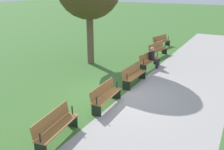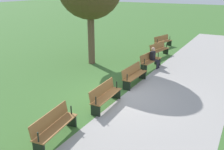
{
  "view_description": "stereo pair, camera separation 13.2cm",
  "coord_description": "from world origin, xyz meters",
  "px_view_note": "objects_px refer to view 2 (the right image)",
  "views": [
    {
      "loc": [
        9.32,
        4.41,
        4.51
      ],
      "look_at": [
        0.0,
        -0.53,
        0.8
      ],
      "focal_mm": 40.97,
      "sensor_mm": 36.0,
      "label": 1
    },
    {
      "loc": [
        9.26,
        4.53,
        4.51
      ],
      "look_at": [
        0.0,
        -0.53,
        0.8
      ],
      "focal_mm": 40.97,
      "sensor_mm": 36.0,
      "label": 2
    }
  ],
  "objects_px": {
    "bench_3": "(134,74)",
    "bench_0": "(163,41)",
    "bench_2": "(150,60)",
    "bench_4": "(105,95)",
    "person_seated": "(154,57)",
    "bench_1": "(159,49)",
    "bench_5": "(54,125)"
  },
  "relations": [
    {
      "from": "bench_1",
      "to": "bench_2",
      "type": "relative_size",
      "value": 1.01
    },
    {
      "from": "bench_1",
      "to": "bench_2",
      "type": "height_order",
      "value": "same"
    },
    {
      "from": "person_seated",
      "to": "bench_1",
      "type": "bearing_deg",
      "value": -160.94
    },
    {
      "from": "bench_2",
      "to": "bench_4",
      "type": "bearing_deg",
      "value": 8.53
    },
    {
      "from": "bench_1",
      "to": "bench_5",
      "type": "relative_size",
      "value": 1.01
    },
    {
      "from": "bench_1",
      "to": "bench_0",
      "type": "bearing_deg",
      "value": -156.57
    },
    {
      "from": "bench_1",
      "to": "bench_3",
      "type": "bearing_deg",
      "value": 17.05
    },
    {
      "from": "bench_1",
      "to": "bench_3",
      "type": "relative_size",
      "value": 1.02
    },
    {
      "from": "bench_2",
      "to": "bench_5",
      "type": "height_order",
      "value": "same"
    },
    {
      "from": "bench_5",
      "to": "bench_4",
      "type": "bearing_deg",
      "value": 169.34
    },
    {
      "from": "bench_2",
      "to": "person_seated",
      "type": "xyz_separation_m",
      "value": [
        -0.18,
        0.16,
        0.16
      ]
    },
    {
      "from": "bench_1",
      "to": "bench_4",
      "type": "xyz_separation_m",
      "value": [
        8.2,
        0.61,
        0.0
      ]
    },
    {
      "from": "bench_0",
      "to": "bench_5",
      "type": "bearing_deg",
      "value": 19.19
    },
    {
      "from": "bench_2",
      "to": "person_seated",
      "type": "distance_m",
      "value": 0.29
    },
    {
      "from": "bench_2",
      "to": "bench_3",
      "type": "relative_size",
      "value": 1.01
    },
    {
      "from": "person_seated",
      "to": "bench_5",
      "type": "bearing_deg",
      "value": 5.28
    },
    {
      "from": "bench_4",
      "to": "person_seated",
      "type": "distance_m",
      "value": 5.67
    },
    {
      "from": "bench_3",
      "to": "bench_4",
      "type": "bearing_deg",
      "value": 2.13
    },
    {
      "from": "bench_3",
      "to": "bench_0",
      "type": "bearing_deg",
      "value": -169.36
    },
    {
      "from": "bench_5",
      "to": "person_seated",
      "type": "bearing_deg",
      "value": 172.48
    },
    {
      "from": "bench_0",
      "to": "person_seated",
      "type": "bearing_deg",
      "value": 27.65
    },
    {
      "from": "bench_3",
      "to": "bench_5",
      "type": "relative_size",
      "value": 0.99
    },
    {
      "from": "bench_0",
      "to": "bench_1",
      "type": "xyz_separation_m",
      "value": [
        2.68,
        0.61,
        0.0
      ]
    },
    {
      "from": "bench_3",
      "to": "bench_2",
      "type": "bearing_deg",
      "value": -173.61
    },
    {
      "from": "person_seated",
      "to": "bench_0",
      "type": "bearing_deg",
      "value": -160.89
    },
    {
      "from": "bench_2",
      "to": "bench_4",
      "type": "xyz_separation_m",
      "value": [
        5.49,
        0.2,
        0.0
      ]
    },
    {
      "from": "bench_2",
      "to": "bench_4",
      "type": "distance_m",
      "value": 5.49
    },
    {
      "from": "bench_0",
      "to": "bench_1",
      "type": "bearing_deg",
      "value": 27.7
    },
    {
      "from": "bench_0",
      "to": "bench_5",
      "type": "height_order",
      "value": "same"
    },
    {
      "from": "bench_2",
      "to": "person_seated",
      "type": "bearing_deg",
      "value": 143.33
    },
    {
      "from": "bench_3",
      "to": "person_seated",
      "type": "bearing_deg",
      "value": -177.09
    },
    {
      "from": "bench_4",
      "to": "person_seated",
      "type": "bearing_deg",
      "value": 178.26
    }
  ]
}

